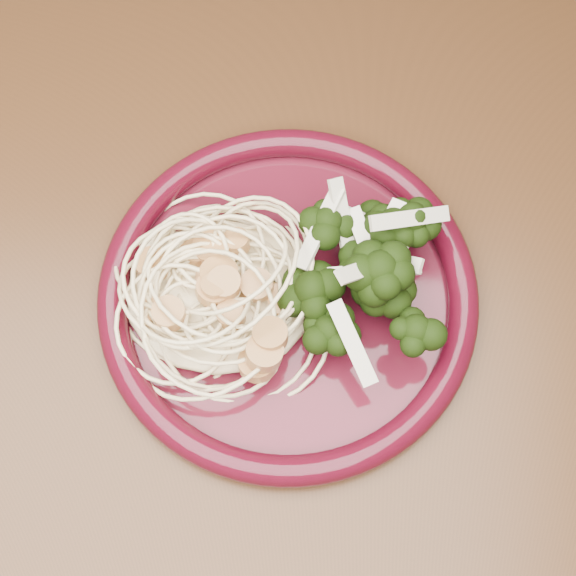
# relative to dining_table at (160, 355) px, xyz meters

# --- Properties ---
(dining_table) EXTENTS (1.20, 0.80, 0.75)m
(dining_table) POSITION_rel_dining_table_xyz_m (0.00, 0.00, 0.00)
(dining_table) COLOR #472814
(dining_table) RESTS_ON ground
(dinner_plate) EXTENTS (0.25, 0.25, 0.02)m
(dinner_plate) POSITION_rel_dining_table_xyz_m (0.10, 0.01, 0.11)
(dinner_plate) COLOR #430D19
(dinner_plate) RESTS_ON dining_table
(spaghetti_pile) EXTENTS (0.13, 0.11, 0.03)m
(spaghetti_pile) POSITION_rel_dining_table_xyz_m (0.05, 0.01, 0.12)
(spaghetti_pile) COLOR beige
(spaghetti_pile) RESTS_ON dinner_plate
(scallop_cluster) EXTENTS (0.11, 0.11, 0.04)m
(scallop_cluster) POSITION_rel_dining_table_xyz_m (0.05, 0.01, 0.15)
(scallop_cluster) COLOR tan
(scallop_cluster) RESTS_ON spaghetti_pile
(broccoli_pile) EXTENTS (0.08, 0.13, 0.04)m
(broccoli_pile) POSITION_rel_dining_table_xyz_m (0.15, 0.01, 0.13)
(broccoli_pile) COLOR black
(broccoli_pile) RESTS_ON dinner_plate
(onion_garnish) EXTENTS (0.06, 0.09, 0.05)m
(onion_garnish) POSITION_rel_dining_table_xyz_m (0.15, 0.01, 0.15)
(onion_garnish) COLOR beige
(onion_garnish) RESTS_ON broccoli_pile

